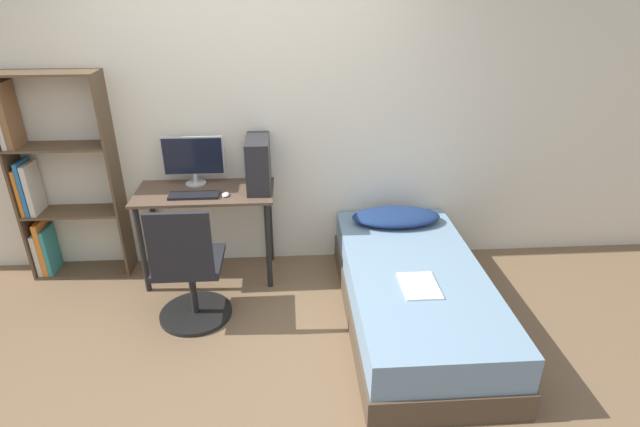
{
  "coord_description": "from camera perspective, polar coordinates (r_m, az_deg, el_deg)",
  "views": [
    {
      "loc": [
        0.29,
        -2.43,
        2.28
      ],
      "look_at": [
        0.5,
        0.76,
        0.75
      ],
      "focal_mm": 28.0,
      "sensor_mm": 36.0,
      "label": 1
    }
  ],
  "objects": [
    {
      "name": "magazine",
      "position": [
        3.37,
        11.3,
        -8.09
      ],
      "size": [
        0.24,
        0.32,
        0.01
      ],
      "color": "silver",
      "rests_on": "bed"
    },
    {
      "name": "bookshelf",
      "position": [
        4.46,
        -28.62,
        2.86
      ],
      "size": [
        0.77,
        0.26,
        1.66
      ],
      "color": "brown",
      "rests_on": "ground_plane"
    },
    {
      "name": "pillow",
      "position": [
        4.14,
        8.68,
        -0.37
      ],
      "size": [
        0.73,
        0.36,
        0.11
      ],
      "color": "navy",
      "rests_on": "bed"
    },
    {
      "name": "wall_back",
      "position": [
        4.06,
        -7.89,
        10.64
      ],
      "size": [
        8.0,
        0.05,
        2.5
      ],
      "color": "silver",
      "rests_on": "ground_plane"
    },
    {
      "name": "mouse",
      "position": [
        3.87,
        -10.73,
        2.15
      ],
      "size": [
        0.06,
        0.09,
        0.02
      ],
      "color": "silver",
      "rests_on": "desk"
    },
    {
      "name": "office_chair",
      "position": [
        3.64,
        -14.68,
        -7.08
      ],
      "size": [
        0.53,
        0.53,
        0.94
      ],
      "color": "black",
      "rests_on": "ground_plane"
    },
    {
      "name": "monitor",
      "position": [
        4.08,
        -14.29,
        6.14
      ],
      "size": [
        0.48,
        0.16,
        0.39
      ],
      "color": "#B7B7BC",
      "rests_on": "desk"
    },
    {
      "name": "desk",
      "position": [
        4.04,
        -12.87,
        0.78
      ],
      "size": [
        1.07,
        0.52,
        0.76
      ],
      "color": "brown",
      "rests_on": "ground_plane"
    },
    {
      "name": "ground_plane",
      "position": [
        3.34,
        -8.1,
        -17.76
      ],
      "size": [
        14.0,
        14.0,
        0.0
      ],
      "primitive_type": "plane",
      "color": "brown"
    },
    {
      "name": "pc_tower",
      "position": [
        3.9,
        -7.05,
        5.68
      ],
      "size": [
        0.18,
        0.4,
        0.4
      ],
      "color": "#232328",
      "rests_on": "desk"
    },
    {
      "name": "bed",
      "position": [
        3.68,
        10.66,
        -9.1
      ],
      "size": [
        0.95,
        1.94,
        0.43
      ],
      "color": "#4C3D2D",
      "rests_on": "ground_plane"
    },
    {
      "name": "keyboard",
      "position": [
        3.9,
        -14.2,
        2.02
      ],
      "size": [
        0.38,
        0.14,
        0.02
      ],
      "color": "black",
      "rests_on": "desk"
    }
  ]
}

